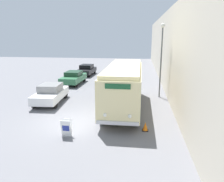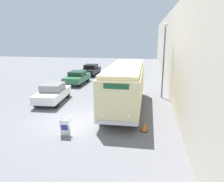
# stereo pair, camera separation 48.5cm
# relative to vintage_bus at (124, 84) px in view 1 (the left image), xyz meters

# --- Properties ---
(ground_plane) EXTENTS (80.00, 80.00, 0.00)m
(ground_plane) POSITION_rel_vintage_bus_xyz_m (-2.95, -3.16, -1.84)
(ground_plane) COLOR slate
(building_wall_right) EXTENTS (0.30, 60.00, 7.69)m
(building_wall_right) POSITION_rel_vintage_bus_xyz_m (3.72, 6.84, 2.00)
(building_wall_right) COLOR beige
(building_wall_right) RESTS_ON ground_plane
(vintage_bus) EXTENTS (2.48, 9.17, 3.22)m
(vintage_bus) POSITION_rel_vintage_bus_xyz_m (0.00, 0.00, 0.00)
(vintage_bus) COLOR black
(vintage_bus) RESTS_ON ground_plane
(sign_board) EXTENTS (0.55, 0.36, 0.96)m
(sign_board) POSITION_rel_vintage_bus_xyz_m (-2.72, -5.14, -1.38)
(sign_board) COLOR gray
(sign_board) RESTS_ON ground_plane
(streetlamp) EXTENTS (0.36, 0.36, 6.34)m
(streetlamp) POSITION_rel_vintage_bus_xyz_m (2.91, 3.55, 2.27)
(streetlamp) COLOR #595E60
(streetlamp) RESTS_ON ground_plane
(parked_car_near) EXTENTS (2.09, 4.30, 1.53)m
(parked_car_near) POSITION_rel_vintage_bus_xyz_m (-6.02, 0.65, -1.07)
(parked_car_near) COLOR black
(parked_car_near) RESTS_ON ground_plane
(parked_car_mid) EXTENTS (2.04, 4.35, 1.43)m
(parked_car_mid) POSITION_rel_vintage_bus_xyz_m (-6.29, 7.78, -1.09)
(parked_car_mid) COLOR black
(parked_car_mid) RESTS_ON ground_plane
(parked_car_far) EXTENTS (2.01, 4.29, 1.45)m
(parked_car_far) POSITION_rel_vintage_bus_xyz_m (-6.23, 13.59, -1.09)
(parked_car_far) COLOR black
(parked_car_far) RESTS_ON ground_plane
(traffic_cone) EXTENTS (0.36, 0.36, 0.52)m
(traffic_cone) POSITION_rel_vintage_bus_xyz_m (1.55, -3.87, -1.59)
(traffic_cone) COLOR black
(traffic_cone) RESTS_ON ground_plane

